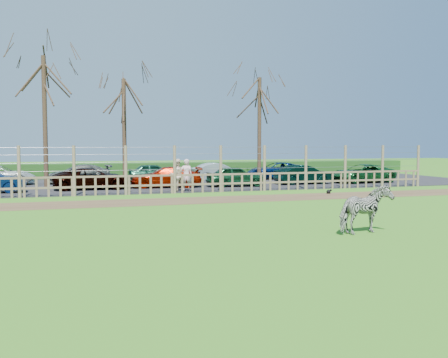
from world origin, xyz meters
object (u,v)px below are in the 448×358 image
object	(u,v)px
visitor_a	(186,175)
car_10	(154,173)
car_3	(166,177)
crow	(329,192)
car_11	(218,171)
visitor_b	(177,175)
car_9	(78,174)
tree_right	(259,104)
car_2	(92,179)
car_12	(276,171)
tree_left	(44,90)
car_4	(236,176)
car_6	(362,173)
car_5	(303,175)
tree_mid	(124,106)
zebra	(365,210)

from	to	relation	value
visitor_a	car_10	world-z (taller)	visitor_a
visitor_a	car_3	distance (m)	2.76
crow	car_11	size ratio (longest dim) A/B	0.08
visitor_b	car_9	distance (m)	8.83
tree_right	car_2	size ratio (longest dim) A/B	1.70
tree_right	car_12	world-z (taller)	tree_right
tree_right	car_12	bearing A→B (deg)	43.64
visitor_b	car_3	xyz separation A→B (m)	(-0.12, 2.48, -0.26)
car_2	tree_left	bearing A→B (deg)	63.32
car_4	car_12	world-z (taller)	same
car_4	car_11	world-z (taller)	same
car_3	car_9	bearing A→B (deg)	-127.58
car_3	car_9	size ratio (longest dim) A/B	1.00
crow	car_6	bearing A→B (deg)	45.54
car_2	car_12	xyz separation A→B (m)	(13.14, 4.70, 0.00)
car_5	tree_mid	bearing A→B (deg)	74.88
tree_right	car_5	distance (m)	5.71
car_2	car_10	bearing A→B (deg)	-42.48
tree_right	car_11	distance (m)	5.63
car_3	car_12	size ratio (longest dim) A/B	0.96
car_10	car_5	bearing A→B (deg)	-116.94
tree_left	car_9	size ratio (longest dim) A/B	1.90
tree_left	visitor_b	xyz separation A→B (m)	(6.78, -3.65, -4.71)
car_2	car_4	xyz separation A→B (m)	(8.29, -0.51, 0.00)
tree_mid	car_9	bearing A→B (deg)	135.75
tree_right	car_9	distance (m)	12.75
tree_left	tree_right	size ratio (longest dim) A/B	1.07
zebra	car_6	bearing A→B (deg)	-47.39
car_3	car_11	distance (m)	6.79
car_2	car_11	bearing A→B (deg)	-61.69
crow	car_11	bearing A→B (deg)	104.38
tree_right	car_10	distance (m)	8.47
tree_mid	car_12	bearing A→B (deg)	12.81
car_9	car_12	bearing A→B (deg)	83.84
tree_left	car_12	distance (m)	16.78
tree_mid	car_3	size ratio (longest dim) A/B	1.65
tree_right	car_11	size ratio (longest dim) A/B	2.02
visitor_a	car_2	bearing A→B (deg)	-15.24
visitor_b	car_11	xyz separation A→B (m)	(4.47, 7.49, -0.26)
car_3	car_11	size ratio (longest dim) A/B	1.14
car_5	car_10	bearing A→B (deg)	56.84
tree_left	car_10	size ratio (longest dim) A/B	2.24
car_11	visitor_a	bearing A→B (deg)	148.99
tree_mid	zebra	bearing A→B (deg)	-75.29
car_12	zebra	bearing A→B (deg)	-10.70
crow	car_2	xyz separation A→B (m)	(-11.56, 5.89, 0.52)
visitor_b	car_6	bearing A→B (deg)	170.33
tree_right	zebra	bearing A→B (deg)	-102.13
car_2	car_4	bearing A→B (deg)	-94.95
zebra	visitor_a	world-z (taller)	visitor_a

